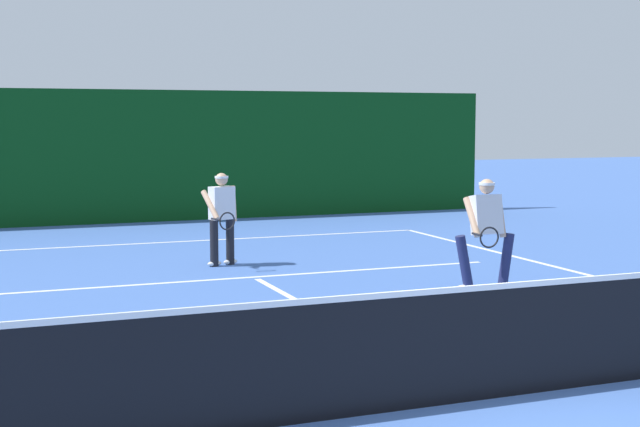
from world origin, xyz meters
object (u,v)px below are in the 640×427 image
at_px(player_near, 486,229).
at_px(tennis_ball, 458,302).
at_px(player_far, 222,215).
at_px(tennis_ball_extra, 518,336).

relative_size(player_near, tennis_ball, 24.21).
distance_m(player_far, tennis_ball_extra, 6.38).
bearing_deg(tennis_ball, tennis_ball_extra, -99.51).
distance_m(player_near, player_far, 4.54).
relative_size(tennis_ball, tennis_ball_extra, 1.00).
height_order(player_near, tennis_ball, player_near).
bearing_deg(tennis_ball_extra, player_near, 65.37).
height_order(player_near, player_far, player_near).
distance_m(player_far, tennis_ball, 4.77).
height_order(tennis_ball, tennis_ball_extra, same).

